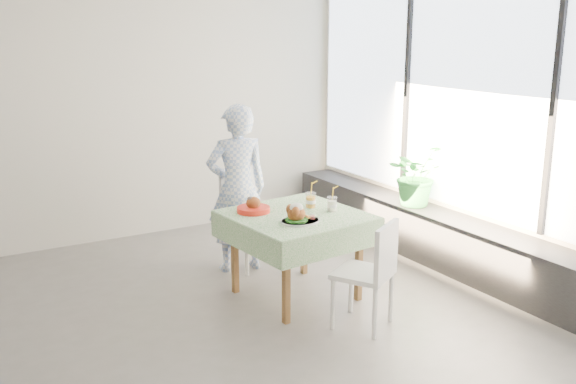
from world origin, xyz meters
TOP-DOWN VIEW (x-y plane):
  - floor at (0.00, 0.00)m, footprint 6.00×6.00m
  - wall_back at (0.00, 2.50)m, footprint 6.00×0.02m
  - wall_front at (0.00, -2.50)m, footprint 6.00×0.02m
  - wall_right at (3.00, 0.00)m, footprint 0.02×5.00m
  - window_pane at (2.97, 0.00)m, footprint 0.01×4.80m
  - window_ledge at (2.80, 0.00)m, footprint 0.40×4.80m
  - cafe_table at (1.14, 0.14)m, footprint 1.14×1.14m
  - chair_far at (1.16, 1.01)m, footprint 0.50×0.50m
  - chair_near at (1.31, -0.62)m, footprint 0.55×0.55m
  - diner at (1.00, 0.98)m, footprint 0.64×0.48m
  - main_dish at (1.03, -0.08)m, footprint 0.33×0.33m
  - juice_cup_orange at (1.36, 0.25)m, footprint 0.09×0.09m
  - juice_cup_lemonade at (1.46, 0.06)m, footprint 0.09×0.09m
  - second_dish at (0.86, 0.37)m, footprint 0.28×0.28m
  - potted_plant at (2.80, 0.52)m, footprint 0.69×0.64m

SIDE VIEW (x-z plane):
  - floor at x=0.00m, z-range 0.00..0.00m
  - window_ledge at x=2.80m, z-range 0.00..0.50m
  - chair_near at x=1.31m, z-range -0.16..0.69m
  - chair_far at x=1.16m, z-range -0.18..0.77m
  - cafe_table at x=1.14m, z-range 0.09..0.83m
  - second_dish at x=0.86m, z-range 0.71..0.85m
  - main_dish at x=1.03m, z-range 0.71..0.88m
  - diner at x=1.00m, z-range 0.00..1.60m
  - juice_cup_lemonade at x=1.46m, z-range 0.68..0.92m
  - juice_cup_orange at x=1.36m, z-range 0.67..0.94m
  - potted_plant at x=2.80m, z-range 0.50..1.14m
  - wall_back at x=0.00m, z-range 0.00..2.80m
  - wall_front at x=0.00m, z-range 0.00..2.80m
  - wall_right at x=3.00m, z-range 0.00..2.80m
  - window_pane at x=2.97m, z-range 0.56..2.74m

